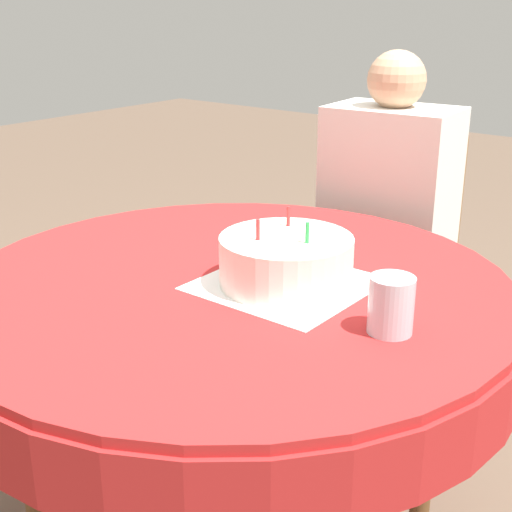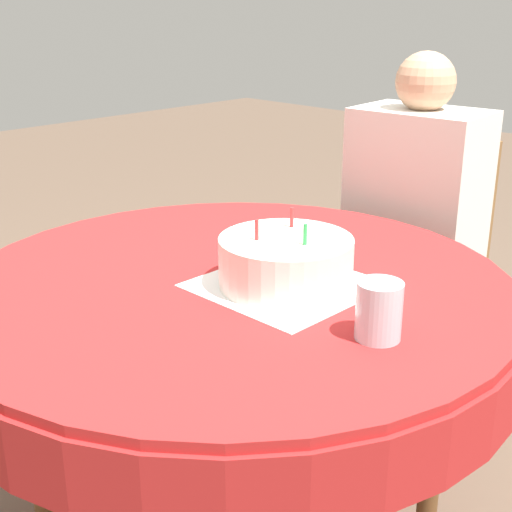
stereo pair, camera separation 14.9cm
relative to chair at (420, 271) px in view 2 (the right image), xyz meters
The scene contains 6 objects.
dining_table 0.91m from the chair, 85.20° to the right, with size 1.22×1.22×0.75m.
chair is the anchor object (origin of this frame).
person 0.23m from the chair, 85.28° to the right, with size 0.39×0.36×1.18m.
napkin 0.90m from the chair, 77.95° to the right, with size 0.33×0.33×0.00m.
birthday_cake 0.91m from the chair, 77.95° to the right, with size 0.28×0.28×0.15m.
drinking_glass 1.06m from the chair, 63.08° to the right, with size 0.08×0.08×0.11m.
Camera 2 is at (1.03, -0.98, 1.32)m, focal length 50.00 mm.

